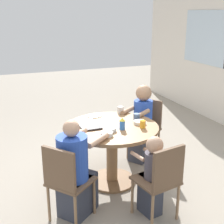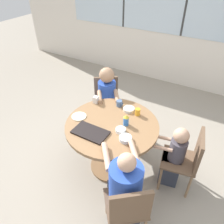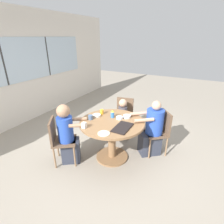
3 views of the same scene
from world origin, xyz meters
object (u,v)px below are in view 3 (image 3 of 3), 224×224
object	(u,v)px
juice_glass	(102,112)
milk_carton_small	(84,125)
person_toddler	(122,119)
bowl_cereal	(127,116)
person_man_blue_shirt	(152,131)
bowl_fruit	(97,115)
chair_for_toddler	(124,114)
person_woman_green_shirt	(68,136)
coffee_mug	(91,117)
sippy_cup	(112,114)
chair_for_woman_green_shirt	(59,137)
bowl_white_shallow	(119,118)
chair_for_man_blue_shirt	(160,129)

from	to	relation	value
juice_glass	milk_carton_small	world-z (taller)	milk_carton_small
person_toddler	bowl_cereal	world-z (taller)	person_toddler
person_man_blue_shirt	bowl_fruit	bearing A→B (deg)	75.57
chair_for_toddler	person_woman_green_shirt	bearing A→B (deg)	60.70
coffee_mug	bowl_cereal	bearing A→B (deg)	-55.84
person_toddler	bowl_cereal	distance (m)	0.69
sippy_cup	chair_for_woman_green_shirt	bearing A→B (deg)	134.99
bowl_white_shallow	bowl_cereal	bearing A→B (deg)	-40.93
person_woman_green_shirt	juice_glass	size ratio (longest dim) A/B	12.14
coffee_mug	bowl_fruit	world-z (taller)	coffee_mug
chair_for_woman_green_shirt	person_woman_green_shirt	bearing A→B (deg)	90.00
chair_for_man_blue_shirt	person_toddler	bearing A→B (deg)	39.41
person_toddler	coffee_mug	xyz separation A→B (m)	(-0.88, 0.23, 0.37)
coffee_mug	person_man_blue_shirt	bearing A→B (deg)	-58.96
chair_for_man_blue_shirt	bowl_cereal	bearing A→B (deg)	80.89
person_toddler	chair_for_man_blue_shirt	bearing A→B (deg)	157.63
chair_for_toddler	juice_glass	xyz separation A→B (m)	(-0.74, 0.14, 0.30)
chair_for_woman_green_shirt	sippy_cup	world-z (taller)	sippy_cup
chair_for_woman_green_shirt	bowl_cereal	distance (m)	1.27
bowl_white_shallow	bowl_cereal	world-z (taller)	bowl_cereal
person_woman_green_shirt	sippy_cup	bearing A→B (deg)	101.48
sippy_cup	juice_glass	bearing A→B (deg)	81.29
person_woman_green_shirt	person_man_blue_shirt	xyz separation A→B (m)	(0.94, -1.24, -0.04)
chair_for_toddler	sippy_cup	xyz separation A→B (m)	(-0.77, -0.11, 0.32)
chair_for_man_blue_shirt	milk_carton_small	bearing A→B (deg)	95.79
juice_glass	milk_carton_small	bearing A→B (deg)	-176.97
person_woman_green_shirt	chair_for_toddler	bearing A→B (deg)	126.15
chair_for_toddler	person_woman_green_shirt	world-z (taller)	person_woman_green_shirt
milk_carton_small	person_man_blue_shirt	bearing A→B (deg)	-44.42
person_toddler	bowl_fruit	xyz separation A→B (m)	(-0.72, 0.20, 0.35)
person_man_blue_shirt	coffee_mug	distance (m)	1.19
juice_glass	bowl_fruit	size ratio (longest dim) A/B	0.61
chair_for_toddler	bowl_cereal	xyz separation A→B (m)	(-0.66, -0.34, 0.27)
chair_for_woman_green_shirt	juice_glass	distance (m)	0.91
chair_for_toddler	person_woman_green_shirt	distance (m)	1.45
chair_for_woman_green_shirt	milk_carton_small	world-z (taller)	chair_for_woman_green_shirt
chair_for_woman_green_shirt	milk_carton_small	distance (m)	0.58
chair_for_woman_green_shirt	bowl_white_shallow	bearing A→B (deg)	94.55
person_woman_green_shirt	coffee_mug	distance (m)	0.51
chair_for_woman_green_shirt	chair_for_toddler	bearing A→B (deg)	122.72
person_man_blue_shirt	chair_for_toddler	bearing A→B (deg)	21.59
person_man_blue_shirt	juice_glass	distance (m)	1.02
juice_glass	coffee_mug	bearing A→B (deg)	168.55
person_toddler	milk_carton_small	distance (m)	1.26
coffee_mug	bowl_white_shallow	size ratio (longest dim) A/B	0.72
bowl_cereal	chair_for_toddler	bearing A→B (deg)	27.67
coffee_mug	juice_glass	xyz separation A→B (m)	(0.29, -0.06, 0.01)
milk_carton_small	chair_for_toddler	bearing A→B (deg)	-4.76
chair_for_man_blue_shirt	sippy_cup	world-z (taller)	sippy_cup
person_man_blue_shirt	bowl_fruit	world-z (taller)	person_man_blue_shirt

